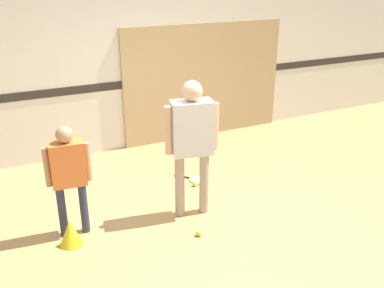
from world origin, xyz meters
name	(u,v)px	position (x,y,z in m)	size (l,w,h in m)	color
ground_plane	(206,212)	(0.00, 0.00, 0.00)	(16.00, 16.00, 0.00)	tan
wall_back	(134,45)	(0.00, 2.34, 1.60)	(16.00, 0.07, 3.20)	silver
wall_panel	(205,81)	(1.18, 2.28, 0.94)	(2.82, 0.05, 1.87)	tan
person_instructor	(192,135)	(-0.15, 0.06, 0.98)	(0.59, 0.33, 1.58)	tan
person_student_left	(68,170)	(-1.46, 0.24, 0.76)	(0.46, 0.22, 1.23)	#2D334C
racket_spare_on_floor	(198,179)	(0.29, 0.78, 0.01)	(0.46, 0.46, 0.03)	#C6D838
tennis_ball_near_instructor	(199,233)	(-0.29, -0.40, 0.03)	(0.07, 0.07, 0.07)	#CCE038
tennis_ball_by_spare_racket	(195,184)	(0.18, 0.63, 0.03)	(0.07, 0.07, 0.07)	#CCE038
training_cone	(70,233)	(-1.55, 0.04, 0.14)	(0.23, 0.23, 0.29)	yellow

